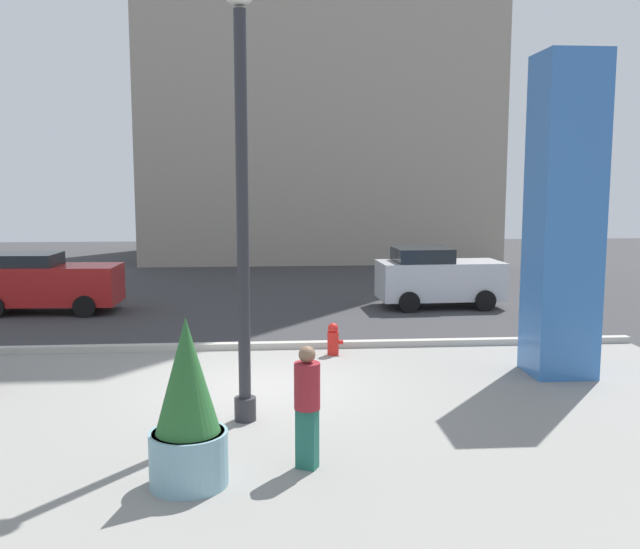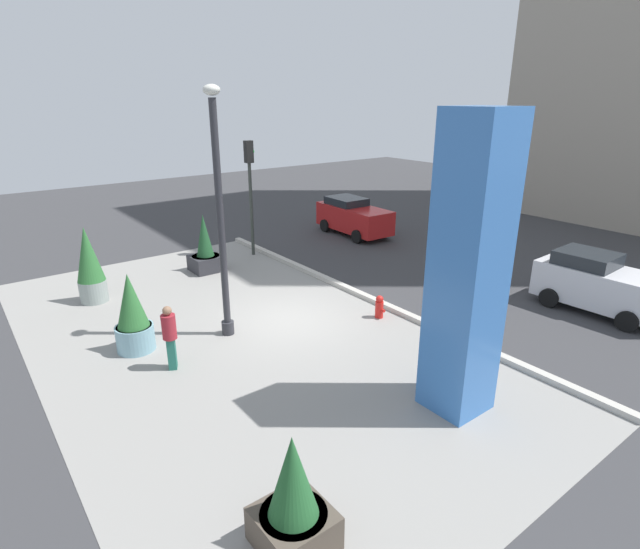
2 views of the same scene
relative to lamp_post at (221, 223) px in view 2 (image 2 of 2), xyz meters
The scene contains 14 objects.
ground_plane 6.83m from the lamp_post, 87.32° to the left, with size 60.00×60.00×0.00m, color #38383A.
plaza_pavement 3.39m from the lamp_post, 13.57° to the right, with size 18.00×10.00×0.02m, color gray.
curb_strip 6.04m from the lamp_post, 86.86° to the left, with size 18.00×0.24×0.16m, color #B7B2A8.
lamp_post is the anchor object (origin of this frame).
art_pillar_blue 6.79m from the lamp_post, 20.76° to the left, with size 1.24×1.24×6.46m, color #3870BC.
potted_plant_curbside 3.48m from the lamp_post, 105.08° to the right, with size 1.03×1.03×2.24m.
potted_plant_mid_plaza 5.95m from the lamp_post, 153.78° to the right, with size 0.91×0.91×2.62m.
potted_plant_near_right 6.46m from the lamp_post, 160.68° to the left, with size 1.17×1.17×2.30m.
potted_plant_by_pillar 8.08m from the lamp_post, 19.95° to the right, with size 1.12×1.12×2.02m.
fire_hydrant 5.60m from the lamp_post, 66.48° to the left, with size 0.36×0.26×0.75m.
traffic_light_corner 7.80m from the lamp_post, 144.27° to the left, with size 0.28×0.42×4.91m.
car_curb_east 12.34m from the lamp_post, 121.25° to the left, with size 4.28×2.05×1.80m.
car_intersection 12.10m from the lamp_post, 60.84° to the left, with size 3.91×2.07×1.88m.
pedestrian_by_curb 3.29m from the lamp_post, 66.11° to the right, with size 0.48×0.48×1.74m.
Camera 2 is at (11.87, -7.82, 6.63)m, focal length 27.86 mm.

